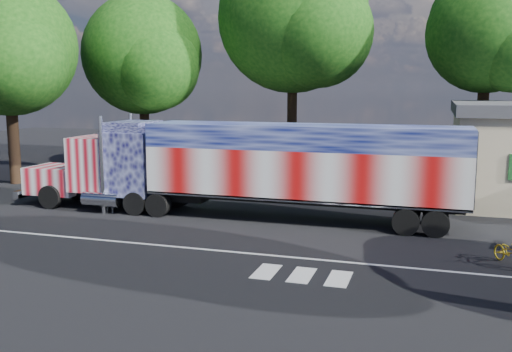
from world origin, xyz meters
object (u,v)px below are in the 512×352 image
(tree_ne_a, at_px, (489,34))
(tree_nw_a, at_px, (144,55))
(semi_truck, at_px, (246,166))
(bicycle, at_px, (510,252))
(tree_w_a, at_px, (9,48))
(tree_n_mid, at_px, (295,18))
(coach_bus, at_px, (210,155))
(woman, at_px, (109,197))

(tree_ne_a, bearing_deg, tree_nw_a, -177.46)
(semi_truck, distance_m, tree_ne_a, 19.43)
(bicycle, bearing_deg, semi_truck, 129.06)
(semi_truck, height_order, bicycle, semi_truck)
(bicycle, bearing_deg, tree_w_a, 132.83)
(tree_ne_a, distance_m, tree_nw_a, 23.53)
(tree_ne_a, relative_size, tree_nw_a, 1.03)
(bicycle, xyz_separation_m, tree_n_mid, (-12.36, 19.69, 10.38))
(coach_bus, xyz_separation_m, woman, (-0.99, -10.42, -0.92))
(woman, xyz_separation_m, tree_ne_a, (17.81, 15.45, 8.54))
(coach_bus, relative_size, tree_n_mid, 0.68)
(coach_bus, distance_m, bicycle, 21.38)
(semi_truck, bearing_deg, tree_w_a, 164.82)
(woman, distance_m, tree_n_mid, 20.04)
(woman, bearing_deg, coach_bus, 64.06)
(coach_bus, xyz_separation_m, tree_n_mid, (4.12, 6.13, 9.16))
(bicycle, bearing_deg, tree_n_mid, 92.67)
(tree_nw_a, distance_m, tree_n_mid, 11.28)
(coach_bus, bearing_deg, woman, -95.43)
(woman, bearing_deg, bicycle, -30.69)
(bicycle, bearing_deg, tree_nw_a, 113.41)
(semi_truck, height_order, woman, semi_truck)
(woman, distance_m, tree_ne_a, 25.07)
(coach_bus, relative_size, tree_nw_a, 0.87)
(bicycle, bearing_deg, coach_bus, 111.11)
(semi_truck, distance_m, tree_w_a, 18.33)
(tree_ne_a, xyz_separation_m, tree_n_mid, (-12.70, 1.11, 1.54))
(woman, height_order, tree_nw_a, tree_nw_a)
(coach_bus, distance_m, tree_w_a, 13.84)
(bicycle, relative_size, tree_nw_a, 0.13)
(tree_w_a, relative_size, tree_n_mid, 0.78)
(coach_bus, relative_size, woman, 7.40)
(coach_bus, bearing_deg, semi_truck, -58.93)
(tree_nw_a, height_order, tree_n_mid, tree_n_mid)
(bicycle, relative_size, tree_ne_a, 0.13)
(woman, relative_size, bicycle, 0.88)
(tree_w_a, xyz_separation_m, tree_ne_a, (27.97, 9.75, 0.93))
(semi_truck, bearing_deg, tree_nw_a, 132.77)
(coach_bus, xyz_separation_m, tree_w_a, (-11.15, -4.73, 6.69))
(coach_bus, bearing_deg, tree_nw_a, 149.18)
(semi_truck, xyz_separation_m, tree_nw_a, (-12.25, 13.25, 5.92))
(coach_bus, distance_m, woman, 10.51)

